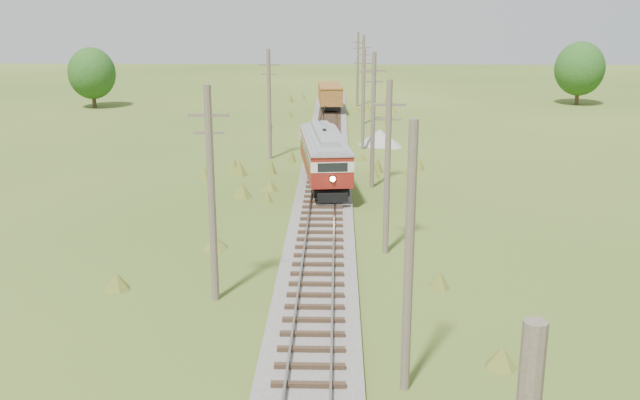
{
  "coord_description": "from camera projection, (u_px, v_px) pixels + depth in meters",
  "views": [
    {
      "loc": [
        0.88,
        -15.64,
        12.07
      ],
      "look_at": [
        0.0,
        19.32,
        2.34
      ],
      "focal_mm": 40.0,
      "sensor_mm": 36.0,
      "label": 1
    }
  ],
  "objects": [
    {
      "name": "tree_mid_b",
      "position": [
        580.0,
        69.0,
        85.77
      ],
      "size": [
        5.88,
        5.88,
        7.57
      ],
      "color": "#38281C",
      "rests_on": "ground"
    },
    {
      "name": "utility_pole_l_a",
      "position": [
        212.0,
        193.0,
        28.74
      ],
      "size": [
        1.6,
        0.3,
        9.0
      ],
      "color": "brown",
      "rests_on": "ground"
    },
    {
      "name": "gondola",
      "position": [
        330.0,
        95.0,
        80.47
      ],
      "size": [
        2.95,
        7.77,
        2.53
      ],
      "rotation": [
        0.0,
        0.0,
        0.06
      ],
      "color": "black",
      "rests_on": "ground"
    },
    {
      "name": "utility_pole_r_3",
      "position": [
        373.0,
        119.0,
        46.86
      ],
      "size": [
        1.6,
        0.3,
        9.0
      ],
      "color": "brown",
      "rests_on": "ground"
    },
    {
      "name": "utility_pole_r_5",
      "position": [
        363.0,
        79.0,
        71.91
      ],
      "size": [
        1.6,
        0.3,
        8.9
      ],
      "color": "brown",
      "rests_on": "ground"
    },
    {
      "name": "streetcar",
      "position": [
        324.0,
        153.0,
        47.17
      ],
      "size": [
        3.79,
        11.29,
        5.11
      ],
      "rotation": [
        0.0,
        0.0,
        0.11
      ],
      "color": "black",
      "rests_on": "ground"
    },
    {
      "name": "gravel_pile",
      "position": [
        381.0,
        138.0,
        62.24
      ],
      "size": [
        3.72,
        3.94,
        1.35
      ],
      "color": "gray",
      "rests_on": "ground"
    },
    {
      "name": "tree_mid_a",
      "position": [
        92.0,
        73.0,
        83.41
      ],
      "size": [
        5.46,
        5.46,
        7.03
      ],
      "color": "#38281C",
      "rests_on": "ground"
    },
    {
      "name": "railbed_main",
      "position": [
        325.0,
        174.0,
        51.01
      ],
      "size": [
        3.6,
        96.0,
        0.57
      ],
      "color": "#605B54",
      "rests_on": "ground"
    },
    {
      "name": "utility_pole_l_b",
      "position": [
        269.0,
        103.0,
        55.77
      ],
      "size": [
        1.6,
        0.3,
        8.6
      ],
      "color": "brown",
      "rests_on": "ground"
    },
    {
      "name": "utility_pole_r_2",
      "position": [
        388.0,
        166.0,
        34.39
      ],
      "size": [
        1.6,
        0.3,
        8.6
      ],
      "color": "brown",
      "rests_on": "ground"
    },
    {
      "name": "utility_pole_r_1",
      "position": [
        409.0,
        261.0,
        21.88
      ],
      "size": [
        0.3,
        0.3,
        8.8
      ],
      "color": "brown",
      "rests_on": "ground"
    },
    {
      "name": "utility_pole_r_4",
      "position": [
        363.0,
        98.0,
        59.46
      ],
      "size": [
        1.6,
        0.3,
        8.4
      ],
      "color": "brown",
      "rests_on": "ground"
    },
    {
      "name": "utility_pole_r_6",
      "position": [
        358.0,
        69.0,
        84.46
      ],
      "size": [
        1.6,
        0.3,
        8.7
      ],
      "color": "brown",
      "rests_on": "ground"
    }
  ]
}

